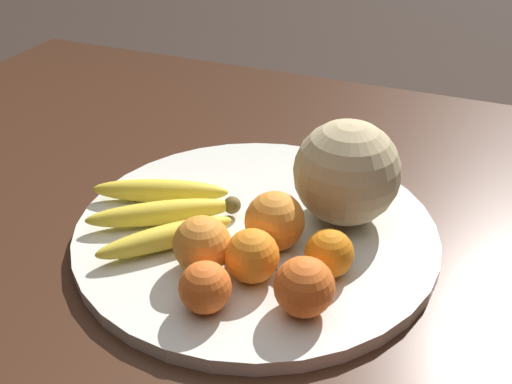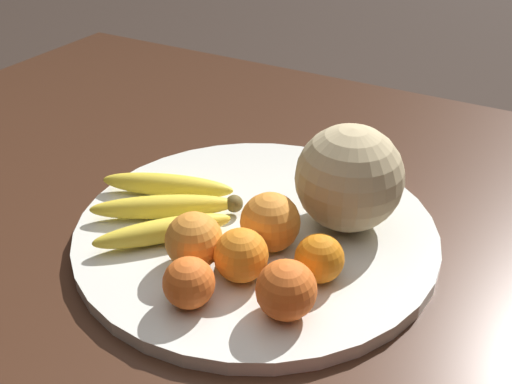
# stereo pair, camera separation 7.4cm
# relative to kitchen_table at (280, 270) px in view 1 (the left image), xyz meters

# --- Properties ---
(kitchen_table) EXTENTS (1.61, 1.08, 0.72)m
(kitchen_table) POSITION_rel_kitchen_table_xyz_m (0.00, 0.00, 0.00)
(kitchen_table) COLOR #3D2316
(kitchen_table) RESTS_ON ground_plane
(fruit_bowl) EXTENTS (0.46, 0.46, 0.02)m
(fruit_bowl) POSITION_rel_kitchen_table_xyz_m (0.02, 0.04, 0.09)
(fruit_bowl) COLOR silver
(fruit_bowl) RESTS_ON kitchen_table
(melon) EXTENTS (0.13, 0.13, 0.13)m
(melon) POSITION_rel_kitchen_table_xyz_m (-0.08, -0.02, 0.16)
(melon) COLOR #C6B284
(melon) RESTS_ON fruit_bowl
(banana_bunch) EXTENTS (0.22, 0.21, 0.03)m
(banana_bunch) POSITION_rel_kitchen_table_xyz_m (0.13, 0.08, 0.11)
(banana_bunch) COLOR brown
(banana_bunch) RESTS_ON fruit_bowl
(orange_front_left) EXTENTS (0.06, 0.06, 0.06)m
(orange_front_left) POSITION_rel_kitchen_table_xyz_m (-0.09, 0.16, 0.13)
(orange_front_left) COLOR orange
(orange_front_left) RESTS_ON fruit_bowl
(orange_front_right) EXTENTS (0.07, 0.07, 0.07)m
(orange_front_right) POSITION_rel_kitchen_table_xyz_m (0.04, 0.14, 0.13)
(orange_front_right) COLOR orange
(orange_front_right) RESTS_ON fruit_bowl
(orange_mid_center) EXTENTS (0.07, 0.07, 0.07)m
(orange_mid_center) POSITION_rel_kitchen_table_xyz_m (-0.02, 0.07, 0.13)
(orange_mid_center) COLOR orange
(orange_mid_center) RESTS_ON fruit_bowl
(orange_back_left) EXTENTS (0.06, 0.06, 0.06)m
(orange_back_left) POSITION_rel_kitchen_table_xyz_m (-0.02, 0.14, 0.13)
(orange_back_left) COLOR orange
(orange_back_left) RESTS_ON fruit_bowl
(orange_back_right) EXTENTS (0.06, 0.06, 0.06)m
(orange_back_right) POSITION_rel_kitchen_table_xyz_m (-0.09, 0.10, 0.12)
(orange_back_right) COLOR orange
(orange_back_right) RESTS_ON fruit_bowl
(orange_top_small) EXTENTS (0.06, 0.06, 0.06)m
(orange_top_small) POSITION_rel_kitchen_table_xyz_m (0.01, 0.20, 0.12)
(orange_top_small) COLOR orange
(orange_top_small) RESTS_ON fruit_bowl
(produce_tag) EXTENTS (0.10, 0.05, 0.00)m
(produce_tag) POSITION_rel_kitchen_table_xyz_m (-0.00, 0.11, 0.10)
(produce_tag) COLOR white
(produce_tag) RESTS_ON fruit_bowl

